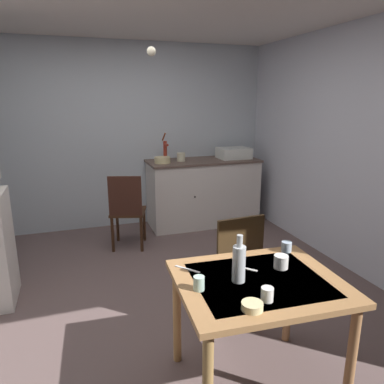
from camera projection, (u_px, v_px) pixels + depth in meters
name	position (u px, v px, depth m)	size (l,w,h in m)	color
ground_plane	(147.00, 298.00, 3.31)	(5.34, 5.34, 0.00)	brown
wall_back	(112.00, 137.00, 4.94)	(4.44, 0.10, 2.52)	silver
wall_right	(357.00, 151.00, 3.68)	(0.10, 4.26, 2.52)	silver
counter_cabinet	(203.00, 192.00, 5.17)	(1.56, 0.64, 0.94)	silver
sink_basin	(234.00, 153.00, 5.18)	(0.44, 0.34, 0.15)	silver
hand_pump	(165.00, 149.00, 4.89)	(0.05, 0.27, 0.39)	maroon
mixing_bowl_counter	(162.00, 160.00, 4.81)	(0.21, 0.21, 0.08)	beige
stoneware_crock	(181.00, 157.00, 4.94)	(0.11, 0.11, 0.12)	beige
dining_table	(258.00, 295.00, 2.15)	(1.01, 0.86, 0.74)	#9F7044
chair_far_side	(232.00, 268.00, 2.80)	(0.43, 0.43, 0.94)	#3A2418
chair_by_counter	(127.00, 210.00, 4.28)	(0.50, 0.50, 0.92)	#382012
serving_bowl_wide	(252.00, 306.00, 1.82)	(0.11, 0.11, 0.04)	beige
mug_dark	(199.00, 283.00, 2.00)	(0.06, 0.06, 0.08)	#ADD1C1
teacup_cream	(281.00, 262.00, 2.26)	(0.09, 0.09, 0.08)	white
mug_tall	(286.00, 247.00, 2.51)	(0.07, 0.07, 0.07)	#9EB2C6
teacup_mint	(267.00, 294.00, 1.89)	(0.07, 0.07, 0.08)	white
glass_bottle	(239.00, 263.00, 2.08)	(0.08, 0.08, 0.29)	#B7BCC1
table_knife	(187.00, 269.00, 2.25)	(0.18, 0.02, 0.01)	silver
teaspoon_near_bowl	(245.00, 268.00, 2.26)	(0.16, 0.02, 0.01)	beige
pendant_bulb	(151.00, 51.00, 3.06)	(0.08, 0.08, 0.08)	#F9EFCC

